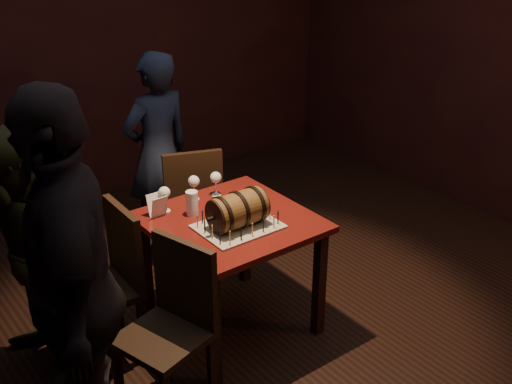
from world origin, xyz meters
TOP-DOWN VIEW (x-y plane):
  - room_shell at (0.00, 0.00)m, footprint 5.04×5.04m
  - pub_table at (-0.13, 0.18)m, footprint 0.90×0.90m
  - cake_board at (-0.15, 0.07)m, footprint 0.45×0.35m
  - barrel_cake at (-0.15, 0.07)m, footprint 0.37×0.22m
  - birthday_candles at (-0.15, 0.07)m, footprint 0.40×0.30m
  - wine_glass_left at (-0.38, 0.50)m, footprint 0.07×0.07m
  - wine_glass_mid at (-0.15, 0.53)m, footprint 0.07×0.07m
  - wine_glass_right at (-0.01, 0.50)m, footprint 0.07×0.07m
  - pint_of_ale at (-0.27, 0.37)m, footprint 0.07×0.07m
  - menu_card at (-0.44, 0.47)m, footprint 0.10×0.05m
  - chair_back at (0.06, 0.92)m, footprint 0.51×0.51m
  - chair_left_rear at (-0.82, 0.38)m, footprint 0.41×0.41m
  - chair_left_front at (-0.74, -0.18)m, footprint 0.49×0.49m
  - person_back at (0.04, 1.34)m, footprint 0.58×0.40m
  - person_left_rear at (-1.23, 0.47)m, footprint 0.59×0.73m
  - person_left_front at (-1.24, -0.21)m, footprint 0.81×1.17m

SIDE VIEW (x-z plane):
  - chair_back at x=0.06m, z-range 0.06..0.99m
  - chair_left_rear at x=-0.82m, z-range 0.06..0.99m
  - chair_left_front at x=-0.74m, z-range 0.06..0.99m
  - pub_table at x=-0.13m, z-range 0.27..1.02m
  - person_left_rear at x=-1.23m, z-range 0.00..1.45m
  - person_back at x=0.04m, z-range 0.00..1.50m
  - cake_board at x=-0.15m, z-range 0.75..0.76m
  - birthday_candles at x=-0.15m, z-range 0.76..0.85m
  - menu_card at x=-0.44m, z-range 0.75..0.88m
  - pint_of_ale at x=-0.27m, z-range 0.75..0.90m
  - barrel_cake at x=-0.15m, z-range 0.75..0.97m
  - wine_glass_mid at x=-0.15m, z-range 0.79..0.95m
  - wine_glass_left at x=-0.38m, z-range 0.79..0.95m
  - wine_glass_right at x=-0.01m, z-range 0.79..0.95m
  - person_left_front at x=-1.24m, z-range 0.00..1.85m
  - room_shell at x=0.00m, z-range 0.00..2.80m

